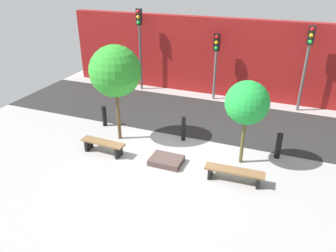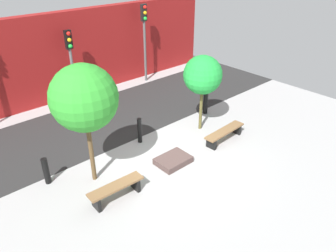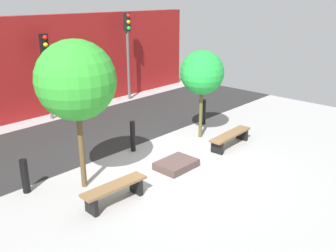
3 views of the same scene
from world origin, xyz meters
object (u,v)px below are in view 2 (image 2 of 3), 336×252
(bench_right, at_px, (224,133))
(bollard_center, at_px, (206,103))
(tree_behind_right_bench, at_px, (203,75))
(traffic_light_mid_west, at_px, (71,53))
(bollard_left, at_px, (140,130))
(bench_left, at_px, (116,189))
(traffic_light_mid_east, at_px, (144,30))
(bollard_far_left, at_px, (46,171))
(tree_behind_left_bench, at_px, (84,98))
(planter_bed, at_px, (173,160))

(bench_right, height_order, bollard_center, bollard_center)
(tree_behind_right_bench, distance_m, traffic_light_mid_west, 5.88)
(bench_right, distance_m, bollard_left, 3.05)
(bench_right, distance_m, bollard_center, 2.27)
(bench_left, height_order, bollard_center, bollard_center)
(bench_right, height_order, traffic_light_mid_west, traffic_light_mid_west)
(traffic_light_mid_west, xyz_separation_m, traffic_light_mid_east, (3.99, 0.00, 0.39))
(bollard_left, distance_m, bollard_center, 3.46)
(bollard_far_left, distance_m, traffic_light_mid_east, 9.05)
(tree_behind_left_bench, relative_size, traffic_light_mid_east, 0.95)
(bollard_far_left, relative_size, traffic_light_mid_west, 0.27)
(tree_behind_left_bench, relative_size, bollard_left, 3.81)
(bollard_left, bearing_deg, bench_left, -139.98)
(planter_bed, xyz_separation_m, bollard_left, (0.00, 1.76, 0.37))
(bench_left, relative_size, bollard_center, 1.77)
(tree_behind_left_bench, height_order, traffic_light_mid_west, tree_behind_left_bench)
(tree_behind_left_bench, height_order, bollard_center, tree_behind_left_bench)
(planter_bed, relative_size, tree_behind_left_bench, 0.30)
(bench_left, distance_m, planter_bed, 2.35)
(tree_behind_right_bench, relative_size, bollard_left, 3.05)
(planter_bed, xyz_separation_m, traffic_light_mid_east, (3.99, 6.40, 2.52))
(tree_behind_left_bench, relative_size, traffic_light_mid_west, 1.13)
(traffic_light_mid_west, bearing_deg, bench_left, -109.48)
(bench_left, relative_size, tree_behind_left_bench, 0.45)
(tree_behind_left_bench, bearing_deg, bollard_left, 18.15)
(bench_left, height_order, tree_behind_right_bench, tree_behind_right_bench)
(bench_left, height_order, traffic_light_mid_west, traffic_light_mid_west)
(bench_left, relative_size, tree_behind_right_bench, 0.57)
(bench_left, bearing_deg, tree_behind_right_bench, 16.75)
(bollard_left, xyz_separation_m, traffic_light_mid_east, (3.99, 4.64, 2.15))
(tree_behind_right_bench, height_order, bollard_center, tree_behind_right_bench)
(planter_bed, distance_m, traffic_light_mid_east, 7.95)
(traffic_light_mid_east, bearing_deg, tree_behind_left_bench, -139.48)
(bollard_left, bearing_deg, traffic_light_mid_east, 49.31)
(bench_right, bearing_deg, traffic_light_mid_east, 73.53)
(bench_right, xyz_separation_m, traffic_light_mid_west, (-2.33, 6.59, 1.92))
(tree_behind_right_bench, distance_m, bollard_left, 2.99)
(bollard_far_left, height_order, traffic_light_mid_west, traffic_light_mid_west)
(bollard_center, height_order, traffic_light_mid_west, traffic_light_mid_west)
(tree_behind_left_bench, relative_size, bollard_center, 3.91)
(bench_right, height_order, bollard_far_left, bollard_far_left)
(traffic_light_mid_west, bearing_deg, tree_behind_right_bench, -66.63)
(tree_behind_right_bench, height_order, traffic_light_mid_west, traffic_light_mid_west)
(bench_left, bearing_deg, bollard_left, 42.41)
(traffic_light_mid_west, height_order, traffic_light_mid_east, traffic_light_mid_east)
(bollard_far_left, bearing_deg, traffic_light_mid_west, 53.24)
(tree_behind_left_bench, distance_m, traffic_light_mid_west, 5.90)
(planter_bed, height_order, bollard_center, bollard_center)
(tree_behind_left_bench, bearing_deg, planter_bed, -23.08)
(traffic_light_mid_west, distance_m, traffic_light_mid_east, 4.01)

